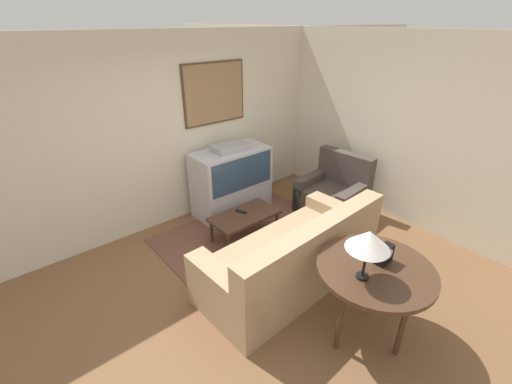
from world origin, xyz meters
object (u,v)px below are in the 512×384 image
at_px(mantel_clock, 384,254).
at_px(console_table, 375,274).
at_px(table_lamp, 369,241).
at_px(armchair, 334,195).
at_px(coffee_table, 245,217).
at_px(tv, 232,181).
at_px(couch, 293,259).

bearing_deg(mantel_clock, console_table, -176.70).
xyz_separation_m(table_lamp, mantel_clock, (0.32, -0.00, -0.30)).
bearing_deg(armchair, mantel_clock, -46.90).
bearing_deg(table_lamp, coffee_table, 81.47).
height_order(tv, couch, tv).
bearing_deg(couch, coffee_table, -99.42).
relative_size(couch, console_table, 2.08).
distance_m(couch, table_lamp, 1.32).
relative_size(coffee_table, table_lamp, 1.97).
relative_size(couch, coffee_table, 2.36).
bearing_deg(table_lamp, armchair, 42.86).
distance_m(couch, console_table, 1.07).
xyz_separation_m(console_table, mantel_clock, (0.11, 0.01, 0.16)).
bearing_deg(couch, mantel_clock, 96.08).
height_order(armchair, table_lamp, table_lamp).
relative_size(tv, couch, 0.54).
height_order(couch, armchair, armchair).
height_order(tv, table_lamp, table_lamp).
bearing_deg(console_table, coffee_table, 87.36).
bearing_deg(couch, tv, -106.95).
height_order(tv, console_table, tv).
xyz_separation_m(couch, armchair, (1.69, 0.75, -0.03)).
xyz_separation_m(tv, coffee_table, (-0.34, -0.76, -0.19)).
bearing_deg(tv, armchair, -41.18).
distance_m(couch, coffee_table, 1.07).
height_order(coffee_table, mantel_clock, mantel_clock).
distance_m(tv, coffee_table, 0.85).
bearing_deg(mantel_clock, tv, 83.43).
height_order(couch, console_table, couch).
distance_m(armchair, mantel_clock, 2.40).
bearing_deg(console_table, couch, 92.04).
height_order(armchair, console_table, armchair).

